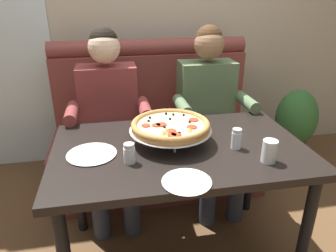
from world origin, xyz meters
The scene contains 12 objects.
back_wall_with_window centered at (0.00, 1.44, 1.40)m, with size 6.00×0.12×2.80m, color #BCB29E.
booth_bench centered at (0.00, 0.87, 0.40)m, with size 1.59×0.78×1.13m.
dining_table centered at (0.00, 0.00, 0.65)m, with size 1.31×0.80×0.74m.
diner_left centered at (-0.36, 0.61, 0.71)m, with size 0.54×0.64×1.27m.
diner_right centered at (0.36, 0.61, 0.71)m, with size 0.54×0.64×1.27m.
pizza centered at (-0.04, 0.05, 0.83)m, with size 0.43×0.43×0.13m.
shaker_oregano centered at (-0.27, -0.12, 0.78)m, with size 0.06×0.06×0.10m.
shaker_pepper_flakes centered at (0.28, -0.07, 0.78)m, with size 0.05×0.05×0.11m.
plate_near_left centered at (-0.05, -0.34, 0.75)m, with size 0.22×0.22×0.02m.
plate_near_right centered at (-0.45, -0.01, 0.75)m, with size 0.25×0.25×0.02m.
drinking_glass centered at (0.38, -0.23, 0.79)m, with size 0.07×0.07×0.11m.
potted_plant centered at (1.27, 0.90, 0.39)m, with size 0.36×0.36×0.70m.
Camera 1 is at (-0.33, -1.43, 1.49)m, focal length 33.66 mm.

